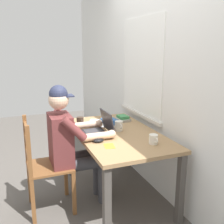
{
  "coord_description": "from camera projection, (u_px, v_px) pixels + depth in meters",
  "views": [
    {
      "loc": [
        2.42,
        -1.0,
        1.59
      ],
      "look_at": [
        -0.0,
        -0.05,
        0.95
      ],
      "focal_mm": 42.23,
      "sensor_mm": 36.0,
      "label": 1
    }
  ],
  "objects": [
    {
      "name": "landscape_photo_print",
      "position": [
        109.0,
        146.0,
        2.36
      ],
      "size": [
        0.14,
        0.11,
        0.0
      ],
      "primitive_type": "cube",
      "rotation": [
        0.0,
        0.0,
        -0.18
      ],
      "color": "gold",
      "rests_on": "desk"
    },
    {
      "name": "coffee_mug_dark",
      "position": [
        80.0,
        121.0,
        2.98
      ],
      "size": [
        0.12,
        0.08,
        0.09
      ],
      "color": "#38281E",
      "rests_on": "desk"
    },
    {
      "name": "wooden_chair",
      "position": [
        44.0,
        166.0,
        2.55
      ],
      "size": [
        0.42,
        0.42,
        0.95
      ],
      "color": "brown",
      "rests_on": "ground"
    },
    {
      "name": "coffee_mug_white",
      "position": [
        154.0,
        139.0,
        2.4
      ],
      "size": [
        0.12,
        0.08,
        0.09
      ],
      "color": "silver",
      "rests_on": "desk"
    },
    {
      "name": "book_stack_main",
      "position": [
        109.0,
        122.0,
        2.97
      ],
      "size": [
        0.21,
        0.16,
        0.08
      ],
      "color": "white",
      "rests_on": "desk"
    },
    {
      "name": "paper_pile_back_corner",
      "position": [
        98.0,
        125.0,
        3.0
      ],
      "size": [
        0.28,
        0.24,
        0.01
      ],
      "primitive_type": "cube",
      "rotation": [
        0.0,
        0.0,
        -0.39
      ],
      "color": "white",
      "rests_on": "desk"
    },
    {
      "name": "desk",
      "position": [
        117.0,
        140.0,
        2.77
      ],
      "size": [
        1.42,
        0.81,
        0.73
      ],
      "color": "#9E7A51",
      "rests_on": "ground"
    },
    {
      "name": "computer_mouse",
      "position": [
        99.0,
        141.0,
        2.45
      ],
      "size": [
        0.06,
        0.1,
        0.03
      ],
      "primitive_type": "ellipsoid",
      "color": "black",
      "rests_on": "desk"
    },
    {
      "name": "book_stack_side",
      "position": [
        123.0,
        118.0,
        3.17
      ],
      "size": [
        0.2,
        0.16,
        0.06
      ],
      "color": "gray",
      "rests_on": "desk"
    },
    {
      "name": "ground_plane",
      "position": [
        116.0,
        194.0,
        2.92
      ],
      "size": [
        8.0,
        8.0,
        0.0
      ],
      "primitive_type": "plane",
      "color": "#56514C"
    },
    {
      "name": "laptop",
      "position": [
        100.0,
        129.0,
        2.68
      ],
      "size": [
        0.33,
        0.28,
        0.23
      ],
      "color": "#232328",
      "rests_on": "desk"
    },
    {
      "name": "back_wall",
      "position": [
        159.0,
        75.0,
        2.79
      ],
      "size": [
        6.0,
        0.08,
        2.6
      ],
      "color": "silver",
      "rests_on": "ground"
    },
    {
      "name": "paper_pile_near_laptop",
      "position": [
        95.0,
        122.0,
        3.11
      ],
      "size": [
        0.27,
        0.23,
        0.01
      ],
      "primitive_type": "cube",
      "rotation": [
        0.0,
        0.0,
        -0.46
      ],
      "color": "white",
      "rests_on": "desk"
    },
    {
      "name": "coffee_mug_spare",
      "position": [
        119.0,
        126.0,
        2.79
      ],
      "size": [
        0.12,
        0.08,
        0.1
      ],
      "color": "silver",
      "rests_on": "desk"
    },
    {
      "name": "seated_person",
      "position": [
        71.0,
        141.0,
        2.6
      ],
      "size": [
        0.5,
        0.6,
        1.25
      ],
      "color": "brown",
      "rests_on": "ground"
    }
  ]
}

